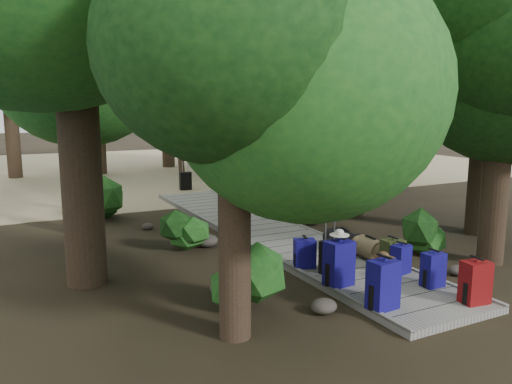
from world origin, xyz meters
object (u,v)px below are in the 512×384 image
lone_suitcase_on_sand (185,181)px  sun_lounger (246,173)px  backpack_left_b (383,281)px  kayak (80,188)px  duffel_right_khaki (370,248)px  backpack_right_d (393,252)px  backpack_left_d (305,252)px  backpack_right_b (433,268)px  backpack_left_a (383,282)px  backpack_left_c (339,261)px  backpack_right_c (401,258)px  duffel_right_black (345,240)px  backpack_right_a (476,280)px  suitcase_on_boardwalk (329,256)px

lone_suitcase_on_sand → sun_lounger: lone_suitcase_on_sand is taller
backpack_left_b → lone_suitcase_on_sand: (1.05, 12.27, -0.11)m
kayak → sun_lounger: sun_lounger is taller
backpack_left_b → lone_suitcase_on_sand: size_ratio=1.04×
duffel_right_khaki → backpack_right_d: bearing=-86.4°
backpack_left_d → backpack_right_b: (1.37, -1.87, 0.02)m
backpack_left_a → backpack_right_b: backpack_left_a is taller
lone_suitcase_on_sand → backpack_right_d: bearing=-85.6°
backpack_left_a → kayak: 14.07m
sun_lounger → backpack_left_c: bearing=-86.6°
backpack_left_b → backpack_right_c: bearing=42.0°
duffel_right_black → duffel_right_khaki: bearing=-69.2°
backpack_right_a → sun_lounger: bearing=85.8°
backpack_left_b → duffel_right_black: 2.87m
backpack_right_d → duffel_right_khaki: size_ratio=0.96×
duffel_right_black → lone_suitcase_on_sand: lone_suitcase_on_sand is taller
backpack_right_c → sun_lounger: (3.01, 12.70, -0.11)m
backpack_left_c → backpack_right_b: bearing=-34.2°
sun_lounger → suitcase_on_boardwalk: bearing=-86.4°
suitcase_on_boardwalk → kayak: suitcase_on_boardwalk is taller
backpack_left_b → backpack_left_c: size_ratio=0.82×
backpack_right_b → duffel_right_khaki: 1.72m
backpack_left_c → backpack_left_d: bearing=84.9°
backpack_left_a → duffel_right_black: backpack_left_a is taller
backpack_left_d → sun_lounger: size_ratio=0.35×
backpack_right_b → kayak: size_ratio=0.22×
backpack_left_a → backpack_right_a: bearing=-23.8°
duffel_right_black → backpack_right_c: bearing=-75.3°
backpack_left_c → backpack_left_a: bearing=-95.3°
duffel_right_black → suitcase_on_boardwalk: size_ratio=1.15×
duffel_right_black → suitcase_on_boardwalk: (-1.13, -1.03, 0.08)m
backpack_left_c → kayak: 12.97m
backpack_right_d → backpack_left_c: bearing=-166.6°
lone_suitcase_on_sand → kayak: 3.91m
backpack_left_a → sun_lounger: backpack_left_a is taller
backpack_left_a → duffel_right_khaki: 2.54m
backpack_left_a → backpack_left_d: (0.02, 2.21, -0.11)m
duffel_right_black → kayak: 11.72m
kayak → duffel_right_khaki: bearing=-52.5°
backpack_left_b → kayak: backpack_left_b is taller
backpack_right_a → backpack_right_d: backpack_right_a is taller
backpack_left_a → backpack_right_a: 1.50m
backpack_left_b → backpack_left_d: size_ratio=1.17×
backpack_right_a → backpack_right_b: (-0.03, 0.82, -0.04)m
duffel_right_khaki → suitcase_on_boardwalk: suitcase_on_boardwalk is taller
backpack_left_b → duffel_right_khaki: backpack_left_b is taller
backpack_right_c → sun_lounger: 13.05m
backpack_left_d → duffel_right_khaki: 1.46m
backpack_left_d → suitcase_on_boardwalk: 0.52m
backpack_left_a → backpack_right_b: 1.43m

